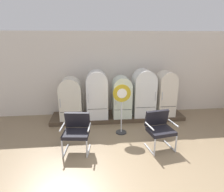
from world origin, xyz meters
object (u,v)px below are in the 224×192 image
refrigerator_3 (144,92)px  armchair_left (77,129)px  armchair_right (159,127)px  refrigerator_4 (166,92)px  refrigerator_2 (122,96)px  sign_stand (122,109)px  refrigerator_0 (71,98)px  refrigerator_1 (97,93)px

refrigerator_3 → armchair_left: (-2.13, -1.76, -0.42)m
armchair_right → refrigerator_3: bearing=88.3°
refrigerator_4 → armchair_right: (-0.81, -1.79, -0.39)m
refrigerator_2 → sign_stand: size_ratio=0.93×
refrigerator_0 → refrigerator_2: (1.68, 0.00, 0.01)m
armchair_right → refrigerator_0: bearing=142.8°
armchair_left → armchair_right: 2.08m
armchair_left → sign_stand: 1.47m
armchair_right → sign_stand: size_ratio=0.64×
refrigerator_2 → armchair_right: (0.70, -1.81, -0.31)m
refrigerator_4 → armchair_right: bearing=-114.4°
refrigerator_0 → refrigerator_2: size_ratio=1.00×
refrigerator_1 → armchair_left: bearing=-107.8°
refrigerator_3 → armchair_right: size_ratio=1.66×
refrigerator_0 → armchair_right: 3.00m
refrigerator_1 → refrigerator_0: bearing=-179.3°
refrigerator_3 → sign_stand: 1.36m
refrigerator_1 → refrigerator_2: bearing=-0.5°
refrigerator_1 → refrigerator_4: (2.34, -0.02, -0.03)m
refrigerator_2 → sign_stand: bearing=-98.8°
refrigerator_2 → refrigerator_0: bearing=-179.9°
refrigerator_1 → refrigerator_3: size_ratio=1.00×
refrigerator_1 → refrigerator_3: 1.58m
refrigerator_1 → armchair_right: refrigerator_1 is taller
armchair_left → sign_stand: sign_stand is taller
refrigerator_1 → sign_stand: 1.20m
refrigerator_1 → refrigerator_4: refrigerator_1 is taller
refrigerator_2 → sign_stand: refrigerator_2 is taller
refrigerator_0 → refrigerator_2: bearing=0.1°
refrigerator_2 → refrigerator_3: 0.76m
refrigerator_1 → refrigerator_4: 2.34m
refrigerator_0 → refrigerator_1: (0.86, 0.01, 0.12)m
armchair_left → refrigerator_4: bearing=30.7°
armchair_left → sign_stand: bearing=31.8°
refrigerator_0 → refrigerator_2: 1.68m
armchair_left → refrigerator_2: bearing=51.4°
refrigerator_0 → refrigerator_4: (3.19, -0.01, 0.10)m
refrigerator_4 → refrigerator_1: bearing=179.5°
refrigerator_3 → refrigerator_0: bearing=-179.2°
refrigerator_0 → armchair_left: (0.30, -1.73, -0.30)m
refrigerator_1 → armchair_left: refrigerator_1 is taller
refrigerator_0 → refrigerator_2: refrigerator_2 is taller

